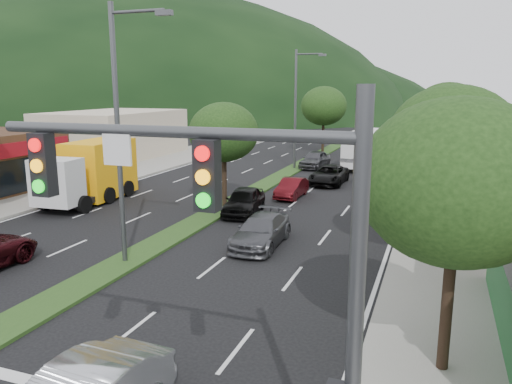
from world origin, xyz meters
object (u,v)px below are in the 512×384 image
at_px(tree_r_a, 457,182).
at_px(car_queue_b, 261,231).
at_px(car_queue_d, 329,175).
at_px(motorhome, 365,148).
at_px(tree_r_e, 446,111).
at_px(box_truck, 92,174).
at_px(tree_med_near, 224,132).
at_px(car_queue_a, 244,201).
at_px(car_queue_e, 315,159).
at_px(tree_r_c, 449,130).
at_px(streetlight_near, 122,124).
at_px(traffic_signal, 250,247).
at_px(tree_r_b, 452,139).
at_px(tree_med_far, 324,106).
at_px(car_queue_c, 292,188).
at_px(tree_r_d, 448,113).
at_px(streetlight_mid, 298,104).

distance_m(tree_r_a, car_queue_b, 11.86).
bearing_deg(car_queue_d, motorhome, 82.45).
xyz_separation_m(tree_r_e, car_queue_d, (-7.79, -12.60, -4.22)).
bearing_deg(box_truck, tree_med_near, -176.13).
xyz_separation_m(car_queue_a, car_queue_e, (-0.08, 17.18, 0.01)).
height_order(tree_r_c, tree_med_near, tree_r_c).
distance_m(tree_med_near, streetlight_near, 10.07).
distance_m(car_queue_d, car_queue_e, 7.37).
bearing_deg(tree_r_a, traffic_signal, -118.20).
height_order(tree_r_b, box_truck, tree_r_b).
bearing_deg(tree_med_far, car_queue_c, -82.47).
distance_m(tree_r_d, car_queue_b, 19.99).
bearing_deg(streetlight_near, car_queue_c, 79.18).
bearing_deg(motorhome, tree_r_a, -75.41).
bearing_deg(tree_med_near, tree_r_a, -49.40).
xyz_separation_m(tree_r_e, car_queue_c, (-9.10, -17.92, -4.28)).
xyz_separation_m(tree_r_a, streetlight_mid, (-11.79, 29.00, 0.76)).
distance_m(streetlight_near, streetlight_mid, 25.00).
height_order(tree_med_far, box_truck, tree_med_far).
relative_size(tree_r_a, streetlight_near, 0.66).
height_order(tree_r_b, car_queue_c, tree_r_b).
bearing_deg(tree_r_d, car_queue_a, -128.89).
height_order(tree_med_near, car_queue_b, tree_med_near).
height_order(tree_r_d, streetlight_mid, streetlight_mid).
xyz_separation_m(traffic_signal, car_queue_b, (-4.65, 13.62, -3.98)).
xyz_separation_m(tree_med_near, tree_med_far, (0.00, 26.00, 0.58)).
relative_size(tree_r_c, tree_r_e, 0.97).
height_order(tree_r_b, car_queue_b, tree_r_b).
bearing_deg(tree_r_c, tree_r_d, 90.00).
relative_size(tree_r_a, tree_r_d, 0.93).
height_order(tree_r_a, car_queue_d, tree_r_a).
xyz_separation_m(tree_r_d, car_queue_b, (-7.62, -17.92, -4.51)).
height_order(car_queue_b, car_queue_e, car_queue_e).
xyz_separation_m(streetlight_mid, car_queue_d, (4.01, -5.60, -4.91)).
relative_size(tree_r_e, streetlight_mid, 0.67).
xyz_separation_m(tree_r_e, streetlight_near, (-11.79, -32.00, 0.69)).
relative_size(tree_r_e, car_queue_b, 1.46).
xyz_separation_m(tree_r_d, tree_med_near, (-12.00, -12.00, -0.75)).
height_order(car_queue_d, box_truck, box_truck).
height_order(tree_r_a, car_queue_c, tree_r_a).
xyz_separation_m(traffic_signal, tree_r_d, (2.97, 31.54, 0.54)).
bearing_deg(tree_r_d, tree_r_a, -90.00).
distance_m(tree_r_d, car_queue_c, 12.90).
relative_size(tree_r_b, car_queue_b, 1.51).
bearing_deg(car_queue_b, motorhome, 86.08).
bearing_deg(car_queue_d, car_queue_c, -103.12).
relative_size(streetlight_mid, motorhome, 1.19).
relative_size(tree_r_c, tree_med_near, 1.08).
height_order(traffic_signal, tree_r_b, tree_r_b).
distance_m(tree_med_far, car_queue_e, 10.74).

